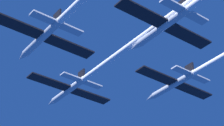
% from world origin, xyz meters
% --- Properties ---
extents(jet_lead, '(16.01, 55.52, 2.65)m').
position_xyz_m(jet_lead, '(0.17, -16.66, 0.55)').
color(jet_lead, '#B2BAC6').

